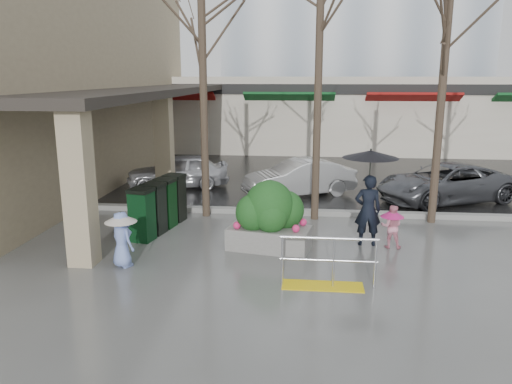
% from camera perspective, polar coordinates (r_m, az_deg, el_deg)
% --- Properties ---
extents(ground, '(120.00, 120.00, 0.00)m').
position_cam_1_polar(ground, '(11.25, 0.74, -7.99)').
color(ground, '#51514F').
rests_on(ground, ground).
extents(street_asphalt, '(120.00, 36.00, 0.01)m').
position_cam_1_polar(street_asphalt, '(32.72, 4.21, 6.01)').
color(street_asphalt, black).
rests_on(street_asphalt, ground).
extents(curb, '(120.00, 0.30, 0.15)m').
position_cam_1_polar(curb, '(15.02, 2.11, -2.23)').
color(curb, gray).
rests_on(curb, ground).
extents(near_building, '(6.00, 18.00, 8.00)m').
position_cam_1_polar(near_building, '(20.95, -22.95, 11.99)').
color(near_building, tan).
rests_on(near_building, ground).
extents(canopy_slab, '(2.80, 18.00, 0.25)m').
position_cam_1_polar(canopy_slab, '(19.33, -11.63, 11.61)').
color(canopy_slab, '#2D2823').
rests_on(canopy_slab, pillar_front).
extents(pillar_front, '(0.55, 0.55, 3.50)m').
position_cam_1_polar(pillar_front, '(11.30, -19.58, 0.59)').
color(pillar_front, tan).
rests_on(pillar_front, ground).
extents(pillar_back, '(0.55, 0.55, 3.50)m').
position_cam_1_polar(pillar_back, '(17.30, -10.45, 5.27)').
color(pillar_back, tan).
rests_on(pillar_back, ground).
extents(storefront_row, '(34.00, 6.74, 4.00)m').
position_cam_1_polar(storefront_row, '(28.51, 8.10, 8.92)').
color(storefront_row, beige).
rests_on(storefront_row, ground).
extents(handrail, '(1.90, 0.50, 1.03)m').
position_cam_1_polar(handrail, '(9.97, 8.02, -8.67)').
color(handrail, yellow).
rests_on(handrail, ground).
extents(tree_west, '(3.20, 3.20, 6.80)m').
position_cam_1_polar(tree_west, '(14.39, -6.17, 17.17)').
color(tree_west, '#382B21').
rests_on(tree_west, ground).
extents(tree_midwest, '(3.20, 3.20, 7.00)m').
position_cam_1_polar(tree_midwest, '(14.10, 7.29, 17.84)').
color(tree_midwest, '#382B21').
rests_on(tree_midwest, ground).
extents(tree_mideast, '(3.20, 3.20, 6.50)m').
position_cam_1_polar(tree_mideast, '(14.52, 20.88, 15.49)').
color(tree_mideast, '#382B21').
rests_on(tree_mideast, ground).
extents(woman, '(1.34, 1.34, 2.39)m').
position_cam_1_polar(woman, '(12.25, 12.78, 0.48)').
color(woman, black).
rests_on(woman, ground).
extents(child_pink, '(0.57, 0.57, 1.05)m').
position_cam_1_polar(child_pink, '(12.41, 15.25, -3.51)').
color(child_pink, pink).
rests_on(child_pink, ground).
extents(child_blue, '(0.71, 0.70, 1.23)m').
position_cam_1_polar(child_blue, '(11.15, -15.11, -4.70)').
color(child_blue, '#7A93DA').
rests_on(child_blue, ground).
extents(planter, '(2.07, 1.31, 1.68)m').
position_cam_1_polar(planter, '(11.85, 1.59, -2.80)').
color(planter, slate).
rests_on(planter, ground).
extents(news_boxes, '(0.98, 2.46, 1.34)m').
position_cam_1_polar(news_boxes, '(13.57, -10.98, -1.54)').
color(news_boxes, '#0C3618').
rests_on(news_boxes, ground).
extents(car_a, '(3.96, 2.42, 1.26)m').
position_cam_1_polar(car_a, '(18.63, -8.91, 2.39)').
color(car_a, silver).
rests_on(car_a, ground).
extents(car_b, '(4.02, 2.87, 1.26)m').
position_cam_1_polar(car_b, '(17.24, 4.98, 1.64)').
color(car_b, silver).
rests_on(car_b, ground).
extents(car_c, '(4.99, 3.76, 1.26)m').
position_cam_1_polar(car_c, '(17.46, 20.76, 0.97)').
color(car_c, '#4F5156').
rests_on(car_c, ground).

